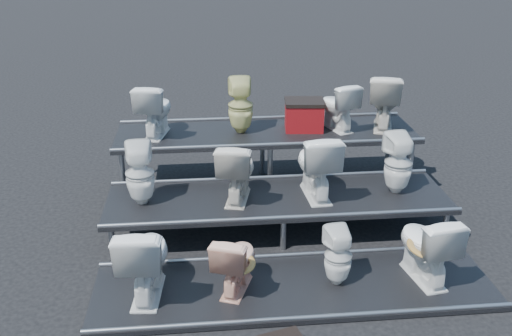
{
  "coord_description": "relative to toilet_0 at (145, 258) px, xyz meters",
  "views": [
    {
      "loc": [
        -0.9,
        -6.27,
        3.57
      ],
      "look_at": [
        -0.26,
        0.1,
        0.81
      ],
      "focal_mm": 40.0,
      "sensor_mm": 36.0,
      "label": 1
    }
  ],
  "objects": [
    {
      "name": "tier_back",
      "position": [
        1.53,
        2.6,
        -0.05
      ],
      "size": [
        4.2,
        1.2,
        0.86
      ],
      "primitive_type": "cube",
      "color": "black",
      "rests_on": "ground"
    },
    {
      "name": "toilet_8",
      "position": [
        -0.01,
        2.6,
        0.75
      ],
      "size": [
        0.56,
        0.8,
        0.74
      ],
      "primitive_type": "imported",
      "rotation": [
        0.0,
        0.0,
        2.91
      ],
      "color": "white",
      "rests_on": "tier_back"
    },
    {
      "name": "toilet_0",
      "position": [
        0.0,
        0.0,
        0.0
      ],
      "size": [
        0.54,
        0.86,
        0.84
      ],
      "primitive_type": "imported",
      "rotation": [
        0.0,
        0.0,
        3.05
      ],
      "color": "white",
      "rests_on": "tier_front"
    },
    {
      "name": "toilet_9",
      "position": [
        1.17,
        2.6,
        0.77
      ],
      "size": [
        0.35,
        0.36,
        0.77
      ],
      "primitive_type": "imported",
      "rotation": [
        0.0,
        0.0,
        3.14
      ],
      "color": "#D2CF84",
      "rests_on": "tier_back"
    },
    {
      "name": "tier_mid",
      "position": [
        1.53,
        1.3,
        -0.25
      ],
      "size": [
        4.2,
        1.2,
        0.46
      ],
      "primitive_type": "cube",
      "color": "black",
      "rests_on": "ground"
    },
    {
      "name": "toilet_11",
      "position": [
        3.21,
        2.6,
        0.78
      ],
      "size": [
        0.66,
        0.88,
        0.8
      ],
      "primitive_type": "imported",
      "rotation": [
        0.0,
        0.0,
        2.84
      ],
      "color": "beige",
      "rests_on": "tier_back"
    },
    {
      "name": "toilet_7",
      "position": [
        3.02,
        1.3,
        0.36
      ],
      "size": [
        0.38,
        0.39,
        0.77
      ],
      "primitive_type": "imported",
      "rotation": [
        0.0,
        0.0,
        3.25
      ],
      "color": "white",
      "rests_on": "tier_mid"
    },
    {
      "name": "toilet_10",
      "position": [
        2.54,
        2.6,
        0.72
      ],
      "size": [
        0.57,
        0.75,
        0.68
      ],
      "primitive_type": "imported",
      "rotation": [
        0.0,
        0.0,
        3.46
      ],
      "color": "white",
      "rests_on": "tier_back"
    },
    {
      "name": "toilet_4",
      "position": [
        -0.13,
        1.3,
        0.36
      ],
      "size": [
        0.37,
        0.38,
        0.76
      ],
      "primitive_type": "imported",
      "rotation": [
        0.0,
        0.0,
        3.23
      ],
      "color": "white",
      "rests_on": "tier_mid"
    },
    {
      "name": "red_crate",
      "position": [
        2.07,
        2.63,
        0.57
      ],
      "size": [
        0.57,
        0.47,
        0.38
      ],
      "primitive_type": "cube",
      "rotation": [
        0.0,
        0.0,
        -0.1
      ],
      "color": "maroon",
      "rests_on": "tier_back"
    },
    {
      "name": "toilet_2",
      "position": [
        1.98,
        0.0,
        -0.1
      ],
      "size": [
        0.33,
        0.33,
        0.64
      ],
      "primitive_type": "imported",
      "rotation": [
        0.0,
        0.0,
        3.28
      ],
      "color": "white",
      "rests_on": "tier_front"
    },
    {
      "name": "toilet_3",
      "position": [
        2.92,
        0.0,
        -0.03
      ],
      "size": [
        0.56,
        0.83,
        0.79
      ],
      "primitive_type": "imported",
      "rotation": [
        0.0,
        0.0,
        3.3
      ],
      "color": "white",
      "rests_on": "tier_front"
    },
    {
      "name": "toilet_1",
      "position": [
        0.91,
        0.0,
        -0.09
      ],
      "size": [
        0.58,
        0.74,
        0.66
      ],
      "primitive_type": "imported",
      "rotation": [
        0.0,
        0.0,
        2.77
      ],
      "color": "#ECAF92",
      "rests_on": "tier_front"
    },
    {
      "name": "tier_front",
      "position": [
        1.53,
        0.0,
        -0.45
      ],
      "size": [
        4.2,
        1.2,
        0.06
      ],
      "primitive_type": "cube",
      "color": "black",
      "rests_on": "ground"
    },
    {
      "name": "ground",
      "position": [
        1.53,
        1.3,
        -0.48
      ],
      "size": [
        80.0,
        80.0,
        0.0
      ],
      "primitive_type": "plane",
      "color": "black",
      "rests_on": "ground"
    },
    {
      "name": "toilet_6",
      "position": [
        1.99,
        1.3,
        0.39
      ],
      "size": [
        0.51,
        0.84,
        0.83
      ],
      "primitive_type": "imported",
      "rotation": [
        0.0,
        0.0,
        3.2
      ],
      "color": "white",
      "rests_on": "tier_mid"
    },
    {
      "name": "toilet_5",
      "position": [
        1.02,
        1.3,
        0.36
      ],
      "size": [
        0.58,
        0.82,
        0.76
      ],
      "primitive_type": "imported",
      "rotation": [
        0.0,
        0.0,
        2.92
      ],
      "color": "beige",
      "rests_on": "tier_mid"
    }
  ]
}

